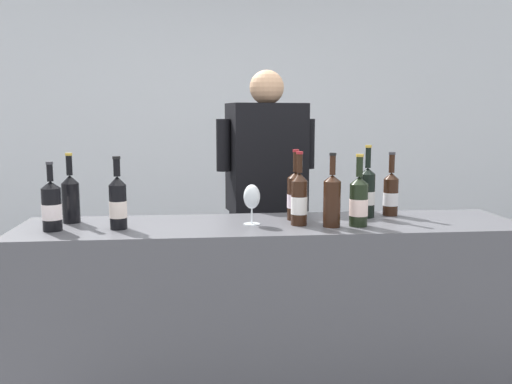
% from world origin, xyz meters
% --- Properties ---
extents(wall_back, '(8.00, 0.10, 2.80)m').
position_xyz_m(wall_back, '(0.00, 2.60, 1.40)').
color(wall_back, silver).
rests_on(wall_back, ground_plane).
extents(counter, '(2.35, 0.54, 0.94)m').
position_xyz_m(counter, '(0.00, 0.00, 0.47)').
color(counter, '#4C4C51').
rests_on(counter, ground_plane).
extents(wine_bottle_0, '(0.08, 0.08, 0.33)m').
position_xyz_m(wine_bottle_0, '(-0.70, -0.05, 1.06)').
color(wine_bottle_0, black).
rests_on(wine_bottle_0, counter).
extents(wine_bottle_1, '(0.09, 0.09, 0.33)m').
position_xyz_m(wine_bottle_1, '(0.39, -0.10, 1.05)').
color(wine_bottle_1, black).
rests_on(wine_bottle_1, counter).
extents(wine_bottle_2, '(0.08, 0.08, 0.36)m').
position_xyz_m(wine_bottle_2, '(0.49, 0.11, 1.06)').
color(wine_bottle_2, black).
rests_on(wine_bottle_2, counter).
extents(wine_bottle_3, '(0.08, 0.08, 0.34)m').
position_xyz_m(wine_bottle_3, '(0.12, 0.08, 1.06)').
color(wine_bottle_3, black).
rests_on(wine_bottle_3, counter).
extents(wine_bottle_4, '(0.08, 0.08, 0.32)m').
position_xyz_m(wine_bottle_4, '(0.63, 0.14, 1.05)').
color(wine_bottle_4, black).
rests_on(wine_bottle_4, counter).
extents(wine_bottle_5, '(0.08, 0.08, 0.33)m').
position_xyz_m(wine_bottle_5, '(-0.94, 0.12, 1.06)').
color(wine_bottle_5, black).
rests_on(wine_bottle_5, counter).
extents(wine_bottle_6, '(0.09, 0.09, 0.31)m').
position_xyz_m(wine_bottle_6, '(-0.98, -0.07, 1.05)').
color(wine_bottle_6, black).
rests_on(wine_bottle_6, counter).
extents(wine_bottle_7, '(0.08, 0.08, 0.34)m').
position_xyz_m(wine_bottle_7, '(0.26, -0.11, 1.06)').
color(wine_bottle_7, black).
rests_on(wine_bottle_7, counter).
extents(wine_bottle_8, '(0.08, 0.08, 0.34)m').
position_xyz_m(wine_bottle_8, '(0.12, -0.05, 1.06)').
color(wine_bottle_8, black).
rests_on(wine_bottle_8, counter).
extents(wine_glass, '(0.08, 0.08, 0.19)m').
position_xyz_m(wine_glass, '(-0.10, -0.02, 1.06)').
color(wine_glass, silver).
rests_on(wine_glass, counter).
extents(person_server, '(0.59, 0.32, 1.70)m').
position_xyz_m(person_server, '(0.05, 0.64, 0.83)').
color(person_server, black).
rests_on(person_server, ground_plane).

